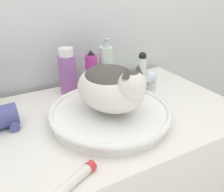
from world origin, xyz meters
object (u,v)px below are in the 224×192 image
object	(u,v)px
cat	(112,86)
deodorant_stick	(142,65)
soap_pump_bottle	(106,66)
spray_bottle_trigger	(92,71)
mouthwash_bottle	(68,72)
cream_tube	(75,179)
faucet	(149,82)

from	to	relation	value
cat	deodorant_stick	xyz separation A→B (m)	(0.33, 0.29, -0.07)
soap_pump_bottle	spray_bottle_trigger	size ratio (longest dim) A/B	1.24
cat	deodorant_stick	size ratio (longest dim) A/B	2.23
mouthwash_bottle	soap_pump_bottle	bearing A→B (deg)	0.00
deodorant_stick	cream_tube	bearing A→B (deg)	-137.16
soap_pump_bottle	mouthwash_bottle	size ratio (longest dim) A/B	1.10
cat	mouthwash_bottle	xyz separation A→B (m)	(-0.05, 0.29, -0.04)
mouthwash_bottle	deodorant_stick	bearing A→B (deg)	0.00
cat	deodorant_stick	bearing A→B (deg)	119.24
deodorant_stick	cream_tube	xyz separation A→B (m)	(-0.54, -0.50, -0.05)
soap_pump_bottle	cream_tube	xyz separation A→B (m)	(-0.34, -0.50, -0.08)
cat	soap_pump_bottle	distance (m)	0.32
cream_tube	cat	bearing A→B (deg)	44.50
cat	soap_pump_bottle	bearing A→B (deg)	143.92
spray_bottle_trigger	cream_tube	bearing A→B (deg)	-118.15
cat	soap_pump_bottle	size ratio (longest dim) A/B	1.32
deodorant_stick	faucet	bearing A→B (deg)	-117.19
deodorant_stick	spray_bottle_trigger	xyz separation A→B (m)	(-0.27, -0.00, 0.02)
spray_bottle_trigger	cat	bearing A→B (deg)	-100.88
deodorant_stick	spray_bottle_trigger	world-z (taller)	spray_bottle_trigger
faucet	deodorant_stick	xyz separation A→B (m)	(0.10, 0.20, -0.00)
soap_pump_bottle	spray_bottle_trigger	world-z (taller)	soap_pump_bottle
soap_pump_bottle	cream_tube	bearing A→B (deg)	-124.14
cat	spray_bottle_trigger	distance (m)	0.30
cat	cream_tube	distance (m)	0.32
soap_pump_bottle	cream_tube	distance (m)	0.61
faucet	mouthwash_bottle	size ratio (longest dim) A/B	0.68
spray_bottle_trigger	deodorant_stick	bearing A→B (deg)	0.00
cat	mouthwash_bottle	bearing A→B (deg)	177.81
cat	mouthwash_bottle	distance (m)	0.30
deodorant_stick	cream_tube	world-z (taller)	deodorant_stick
faucet	spray_bottle_trigger	distance (m)	0.26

